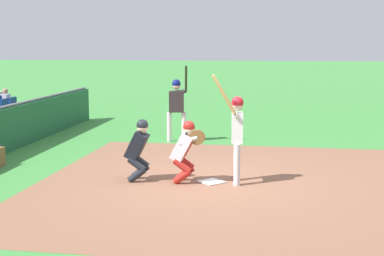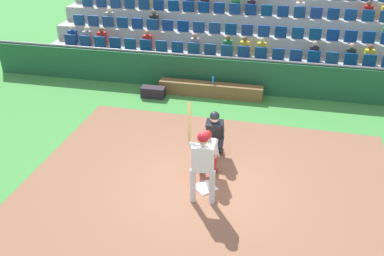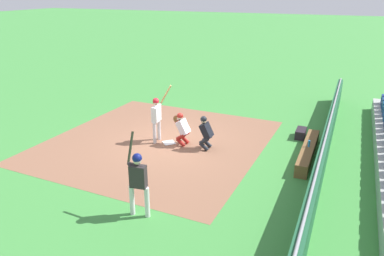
% 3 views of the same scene
% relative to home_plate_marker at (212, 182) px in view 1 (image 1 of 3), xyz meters
% --- Properties ---
extents(ground_plane, '(160.00, 160.00, 0.00)m').
position_rel_home_plate_marker_xyz_m(ground_plane, '(0.00, 0.00, -0.02)').
color(ground_plane, '#3F8C3D').
extents(infield_dirt_patch, '(8.60, 8.11, 0.01)m').
position_rel_home_plate_marker_xyz_m(infield_dirt_patch, '(0.00, 0.50, -0.01)').
color(infield_dirt_patch, '#885B43').
rests_on(infield_dirt_patch, ground_plane).
extents(home_plate_marker, '(0.62, 0.62, 0.02)m').
position_rel_home_plate_marker_xyz_m(home_plate_marker, '(0.00, 0.00, 0.00)').
color(home_plate_marker, white).
rests_on(home_plate_marker, infield_dirt_patch).
extents(batter_at_plate, '(0.70, 0.61, 2.19)m').
position_rel_home_plate_marker_xyz_m(batter_at_plate, '(-0.01, 0.49, 1.07)').
color(batter_at_plate, silver).
rests_on(batter_at_plate, ground_plane).
extents(catcher_crouching, '(0.48, 0.71, 1.27)m').
position_rel_home_plate_marker_xyz_m(catcher_crouching, '(0.08, -0.52, 0.69)').
color(catcher_crouching, '#AA211B').
rests_on(catcher_crouching, ground_plane).
extents(home_plate_umpire, '(0.46, 0.47, 1.28)m').
position_rel_home_plate_marker_xyz_m(home_plate_umpire, '(0.05, -1.48, 0.68)').
color(home_plate_umpire, '#1E2229').
rests_on(home_plate_umpire, ground_plane).
extents(on_deck_batter, '(0.57, 0.66, 2.17)m').
position_rel_home_plate_marker_xyz_m(on_deck_batter, '(-4.61, -1.49, 1.08)').
color(on_deck_batter, silver).
rests_on(on_deck_batter, ground_plane).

